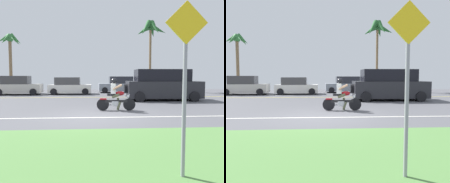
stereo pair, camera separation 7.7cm
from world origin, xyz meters
The scene contains 12 objects.
ground centered at (0.00, 3.00, -0.02)m, with size 56.00×30.00×0.04m, color #545459.
grass_median centered at (0.00, -4.10, 0.03)m, with size 56.00×3.80×0.06m, color #548442.
lane_line_near centered at (0.00, -0.13, 0.00)m, with size 50.40×0.12×0.01m, color silver.
lane_line_far centered at (0.00, 8.01, 0.00)m, with size 50.40×0.12×0.01m, color yellow.
motorcyclist centered at (0.84, 1.57, 0.63)m, with size 1.80×0.59×1.50m.
suv_nearby centered at (4.32, 5.85, 0.99)m, with size 5.02×2.32×2.04m.
parked_car_0 centered at (-6.91, 11.01, 0.76)m, with size 3.89×2.13×1.63m.
parked_car_1 centered at (-2.50, 11.20, 0.70)m, with size 3.77×2.01×1.50m.
parked_car_2 centered at (2.12, 13.06, 0.73)m, with size 3.93×2.07×1.58m.
palm_tree_0 centered at (5.71, 14.87, 6.33)m, with size 3.33×3.47×7.51m.
palm_tree_1 centered at (-8.91, 14.65, 4.93)m, with size 2.45×2.53×5.99m.
street_sign centered at (1.29, -5.28, 1.62)m, with size 0.62×0.06×2.66m.
Camera 1 is at (0.01, -8.39, 1.58)m, focal length 34.82 mm.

